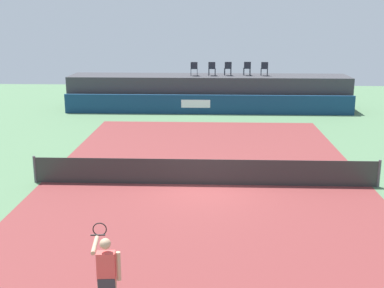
% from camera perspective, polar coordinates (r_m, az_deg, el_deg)
% --- Properties ---
extents(ground_plane, '(48.00, 48.00, 0.00)m').
position_cam_1_polar(ground_plane, '(21.01, 1.57, -1.98)').
color(ground_plane, '#4C704C').
extents(court_inner, '(12.00, 22.00, 0.00)m').
position_cam_1_polar(court_inner, '(18.15, 1.43, -4.64)').
color(court_inner, maroon).
rests_on(court_inner, ground).
extents(sponsor_wall, '(18.00, 0.22, 1.20)m').
position_cam_1_polar(sponsor_wall, '(31.11, 1.86, 4.53)').
color(sponsor_wall, navy).
rests_on(sponsor_wall, ground).
extents(spectator_platform, '(18.00, 2.80, 2.20)m').
position_cam_1_polar(spectator_platform, '(32.81, 1.90, 5.93)').
color(spectator_platform, '#38383D').
rests_on(spectator_platform, ground).
extents(spectator_chair_far_left, '(0.45, 0.45, 0.89)m').
position_cam_1_polar(spectator_chair_far_left, '(32.39, 0.24, 8.67)').
color(spectator_chair_far_left, '#1E232D').
rests_on(spectator_chair_far_left, spectator_platform).
extents(spectator_chair_left, '(0.47, 0.47, 0.89)m').
position_cam_1_polar(spectator_chair_left, '(32.45, 2.30, 8.67)').
color(spectator_chair_left, '#1E232D').
rests_on(spectator_chair_left, spectator_platform).
extents(spectator_chair_center, '(0.47, 0.47, 0.89)m').
position_cam_1_polar(spectator_chair_center, '(32.59, 4.12, 8.67)').
color(spectator_chair_center, '#1E232D').
rests_on(spectator_chair_center, spectator_platform).
extents(spectator_chair_right, '(0.46, 0.46, 0.89)m').
position_cam_1_polar(spectator_chair_right, '(32.75, 6.31, 8.64)').
color(spectator_chair_right, '#1E232D').
rests_on(spectator_chair_right, spectator_platform).
extents(spectator_chair_far_right, '(0.46, 0.46, 0.89)m').
position_cam_1_polar(spectator_chair_far_right, '(32.74, 8.27, 8.58)').
color(spectator_chair_far_right, '#1E232D').
rests_on(spectator_chair_far_right, spectator_platform).
extents(tennis_net, '(12.40, 0.02, 0.95)m').
position_cam_1_polar(tennis_net, '(18.00, 1.44, -3.22)').
color(tennis_net, '#2D2D2D').
rests_on(tennis_net, ground).
extents(net_post_near, '(0.10, 0.10, 1.00)m').
position_cam_1_polar(net_post_near, '(19.11, -17.51, -2.77)').
color(net_post_near, '#4C4C51').
rests_on(net_post_near, ground).
extents(net_post_far, '(0.10, 0.10, 1.00)m').
position_cam_1_polar(net_post_far, '(18.95, 20.57, -3.17)').
color(net_post_far, '#4C4C51').
rests_on(net_post_far, ground).
extents(tennis_player, '(0.76, 1.13, 1.77)m').
position_cam_1_polar(tennis_player, '(10.29, -9.72, -14.61)').
color(tennis_player, white).
rests_on(tennis_player, court_inner).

